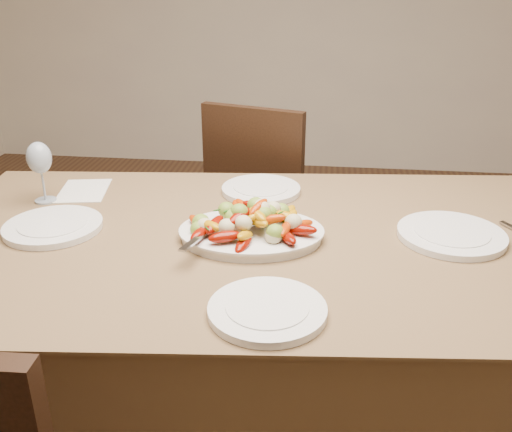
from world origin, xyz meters
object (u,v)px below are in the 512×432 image
Objects in this scene: plate_near at (267,310)px; serving_platter at (251,235)px; plate_right at (451,235)px; wine_glass at (41,171)px; plate_left at (53,227)px; plate_far at (261,190)px; dining_table at (256,350)px; chair_far at (270,205)px.

serving_platter is at bearing 102.74° from plate_near.
wine_glass is at bearing 174.58° from plate_right.
plate_left and plate_far have the same top height.
dining_table is 0.39m from serving_platter.
serving_platter is at bearing -87.75° from plate_far.
plate_far and plate_near have the same top height.
plate_right is (0.54, 0.07, -0.00)m from serving_platter.
plate_left is 0.94× the size of plate_right.
plate_left is (-0.57, -0.02, 0.39)m from dining_table.
plate_near is at bearing -35.70° from wine_glass.
wine_glass is at bearing 120.79° from plate_left.
chair_far is 1.10m from plate_left.
plate_left is at bearing 77.39° from chair_far.
wine_glass reaches higher than plate_far.
chair_far reaches higher than dining_table.
dining_table is 1.94× the size of chair_far.
serving_platter is 0.35m from plate_far.
wine_glass is (-0.12, 0.20, 0.09)m from plate_left.
plate_right is 1.13× the size of plate_near.
plate_near is (0.07, -0.37, 0.39)m from dining_table.
plate_far is at bearing 153.61° from plate_right.
plate_right is at bearing 6.15° from dining_table.
serving_platter is 0.37m from plate_near.
chair_far is (-0.05, 0.90, 0.10)m from dining_table.
wine_glass is at bearing 164.49° from serving_platter.
chair_far is 3.71× the size of plate_near.
plate_right is at bearing 43.13° from plate_near.
plate_left is 1.06× the size of plate_far.
plate_near is 1.25× the size of wine_glass.
wine_glass is at bearing 165.93° from dining_table.
serving_platter is (0.04, -0.91, 0.30)m from chair_far.
plate_far is 0.71m from plate_near.
plate_right is 0.62m from plate_far.
dining_table is 0.51m from plate_far.
plate_left is 0.65m from plate_far.
plate_near is at bearing -82.36° from plate_far.
plate_left is at bearing -179.05° from serving_platter.
chair_far is 1.31m from plate_near.
wine_glass is (-0.67, -0.16, 0.09)m from plate_far.
dining_table is 4.84× the size of serving_platter.
plate_right is 0.63m from plate_near.
chair_far is at bearing 60.39° from plate_left.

